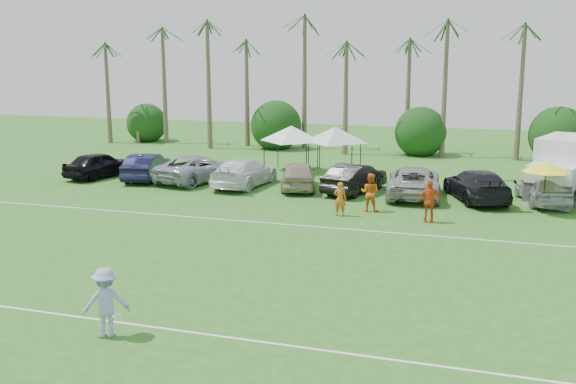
% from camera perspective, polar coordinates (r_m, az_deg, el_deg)
% --- Properties ---
extents(ground, '(120.00, 120.00, 0.00)m').
position_cam_1_polar(ground, '(18.43, -22.03, -12.52)').
color(ground, '#2E691F').
rests_on(ground, ground).
extents(field_lines, '(80.00, 12.10, 0.01)m').
position_cam_1_polar(field_lines, '(24.66, -10.21, -5.72)').
color(field_lines, white).
rests_on(field_lines, ground).
extents(palm_tree_0, '(2.40, 2.40, 8.90)m').
position_cam_1_polar(palm_tree_0, '(60.63, -15.97, 11.34)').
color(palm_tree_0, brown).
rests_on(palm_tree_0, ground).
extents(palm_tree_1, '(2.40, 2.40, 9.90)m').
position_cam_1_polar(palm_tree_1, '(58.06, -11.79, 12.41)').
color(palm_tree_1, brown).
rests_on(palm_tree_1, ground).
extents(palm_tree_2, '(2.40, 2.40, 10.90)m').
position_cam_1_polar(palm_tree_2, '(55.84, -7.21, 13.48)').
color(palm_tree_2, brown).
rests_on(palm_tree_2, ground).
extents(palm_tree_3, '(2.40, 2.40, 11.90)m').
position_cam_1_polar(palm_tree_3, '(54.34, -3.27, 14.51)').
color(palm_tree_3, brown).
rests_on(palm_tree_3, ground).
extents(palm_tree_4, '(2.40, 2.40, 8.90)m').
position_cam_1_polar(palm_tree_4, '(52.99, 0.90, 11.80)').
color(palm_tree_4, brown).
rests_on(palm_tree_4, ground).
extents(palm_tree_5, '(2.40, 2.40, 9.90)m').
position_cam_1_polar(palm_tree_5, '(52.01, 5.24, 12.73)').
color(palm_tree_5, brown).
rests_on(palm_tree_5, ground).
extents(palm_tree_6, '(2.40, 2.40, 10.90)m').
position_cam_1_polar(palm_tree_6, '(51.33, 9.75, 13.59)').
color(palm_tree_6, brown).
rests_on(palm_tree_6, ground).
extents(palm_tree_7, '(2.40, 2.40, 11.90)m').
position_cam_1_polar(palm_tree_7, '(50.97, 14.39, 14.37)').
color(palm_tree_7, brown).
rests_on(palm_tree_7, ground).
extents(palm_tree_8, '(2.40, 2.40, 8.90)m').
position_cam_1_polar(palm_tree_8, '(50.84, 19.97, 11.14)').
color(palm_tree_8, brown).
rests_on(palm_tree_8, ground).
extents(bush_tree_0, '(4.00, 4.00, 4.00)m').
position_cam_1_polar(bush_tree_0, '(60.15, -12.74, 6.08)').
color(bush_tree_0, brown).
rests_on(bush_tree_0, ground).
extents(bush_tree_1, '(4.00, 4.00, 4.00)m').
position_cam_1_polar(bush_tree_1, '(54.82, -0.83, 5.85)').
color(bush_tree_1, brown).
rests_on(bush_tree_1, ground).
extents(bush_tree_2, '(4.00, 4.00, 4.00)m').
position_cam_1_polar(bush_tree_2, '(52.34, 11.80, 5.33)').
color(bush_tree_2, brown).
rests_on(bush_tree_2, ground).
extents(bush_tree_3, '(4.00, 4.00, 4.00)m').
position_cam_1_polar(bush_tree_3, '(52.32, 22.79, 4.68)').
color(bush_tree_3, brown).
rests_on(bush_tree_3, ground).
extents(sideline_player_a, '(0.63, 0.45, 1.64)m').
position_cam_1_polar(sideline_player_a, '(30.58, 4.65, -0.62)').
color(sideline_player_a, '#D35F17').
rests_on(sideline_player_a, ground).
extents(sideline_player_b, '(0.98, 0.79, 1.89)m').
position_cam_1_polar(sideline_player_b, '(31.67, 7.31, -0.03)').
color(sideline_player_b, '#D36117').
rests_on(sideline_player_b, ground).
extents(sideline_player_c, '(1.21, 0.65, 1.97)m').
position_cam_1_polar(sideline_player_c, '(29.91, 12.49, -0.82)').
color(sideline_player_c, '#D74917').
rests_on(sideline_player_c, ground).
extents(box_truck, '(4.22, 6.73, 3.25)m').
position_cam_1_polar(box_truck, '(37.42, 23.27, 2.14)').
color(box_truck, silver).
rests_on(box_truck, ground).
extents(canopy_tent_left, '(4.41, 4.41, 3.57)m').
position_cam_1_polar(canopy_tent_left, '(42.55, 0.32, 5.91)').
color(canopy_tent_left, black).
rests_on(canopy_tent_left, ground).
extents(canopy_tent_right, '(4.38, 4.38, 3.55)m').
position_cam_1_polar(canopy_tent_right, '(42.16, 4.24, 5.79)').
color(canopy_tent_right, black).
rests_on(canopy_tent_right, ground).
extents(market_umbrella, '(2.30, 2.30, 2.56)m').
position_cam_1_polar(market_umbrella, '(33.14, 21.97, 2.11)').
color(market_umbrella, black).
rests_on(market_umbrella, ground).
extents(frisbee_player, '(1.42, 1.22, 1.91)m').
position_cam_1_polar(frisbee_player, '(18.00, -15.87, -9.39)').
color(frisbee_player, '#A19BDC').
rests_on(frisbee_player, ground).
extents(parked_car_0, '(2.93, 5.14, 1.65)m').
position_cam_1_polar(parked_car_0, '(42.38, -16.44, 2.36)').
color(parked_car_0, black).
rests_on(parked_car_0, ground).
extents(parked_car_1, '(2.75, 5.25, 1.65)m').
position_cam_1_polar(parked_car_1, '(40.81, -12.45, 2.22)').
color(parked_car_1, black).
rests_on(parked_car_1, ground).
extents(parked_car_2, '(4.03, 6.39, 1.65)m').
position_cam_1_polar(parked_car_2, '(39.54, -8.10, 2.08)').
color(parked_car_2, '#989DA6').
rests_on(parked_car_2, ground).
extents(parked_car_3, '(2.75, 5.84, 1.65)m').
position_cam_1_polar(parked_car_3, '(37.81, -3.91, 1.74)').
color(parked_car_3, white).
rests_on(parked_car_3, ground).
extents(parked_car_4, '(3.16, 5.17, 1.65)m').
position_cam_1_polar(parked_car_4, '(36.90, 0.94, 1.52)').
color(parked_car_4, tan).
rests_on(parked_car_4, ground).
extents(parked_car_5, '(3.01, 5.28, 1.65)m').
position_cam_1_polar(parked_car_5, '(36.15, 5.96, 1.25)').
color(parked_car_5, black).
rests_on(parked_car_5, ground).
extents(parked_car_6, '(3.29, 6.16, 1.65)m').
position_cam_1_polar(parked_car_6, '(35.48, 11.11, 0.90)').
color(parked_car_6, '#999999').
rests_on(parked_car_6, ground).
extents(parked_car_7, '(4.12, 6.12, 1.65)m').
position_cam_1_polar(parked_car_7, '(35.34, 16.43, 0.60)').
color(parked_car_7, black).
rests_on(parked_car_7, ground).
extents(parked_car_8, '(2.90, 5.13, 1.65)m').
position_cam_1_polar(parked_car_8, '(35.65, 21.72, 0.34)').
color(parked_car_8, '#B9B9BA').
rests_on(parked_car_8, ground).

